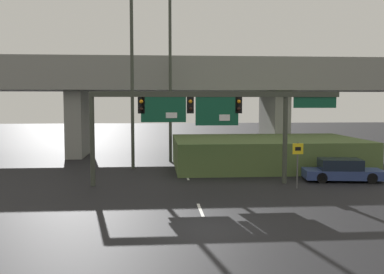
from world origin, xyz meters
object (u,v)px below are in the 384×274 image
at_px(parked_sedan_near_right, 342,171).
at_px(signal_gantry, 206,110).
at_px(highway_light_pole_near, 170,61).
at_px(speed_limit_sign, 298,159).
at_px(highway_light_pole_far, 132,53).

bearing_deg(parked_sedan_near_right, signal_gantry, -168.90).
distance_m(signal_gantry, parked_sedan_near_right, 9.24).
xyz_separation_m(signal_gantry, highway_light_pole_near, (-1.79, 9.99, 3.63)).
relative_size(speed_limit_sign, highway_light_pole_far, 0.16).
relative_size(highway_light_pole_far, parked_sedan_near_right, 3.21).
relative_size(signal_gantry, parked_sedan_near_right, 2.96).
height_order(highway_light_pole_far, parked_sedan_near_right, highway_light_pole_far).
bearing_deg(highway_light_pole_far, speed_limit_sign, -40.66).
bearing_deg(speed_limit_sign, signal_gantry, 161.33).
height_order(signal_gantry, highway_light_pole_near, highway_light_pole_near).
distance_m(highway_light_pole_far, parked_sedan_near_right, 16.29).
bearing_deg(highway_light_pole_far, highway_light_pole_near, 50.77).
bearing_deg(signal_gantry, highway_light_pole_far, 125.22).
bearing_deg(signal_gantry, speed_limit_sign, -18.67).
xyz_separation_m(highway_light_pole_far, parked_sedan_near_right, (13.04, -6.04, -7.67)).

